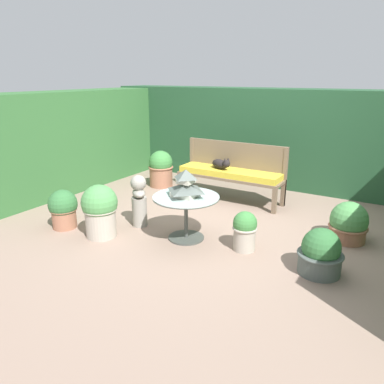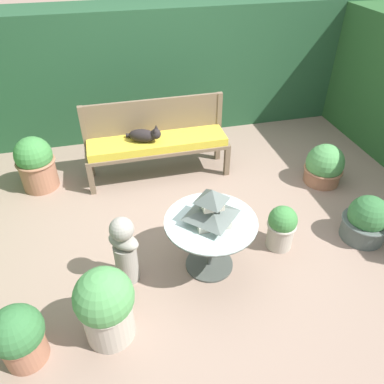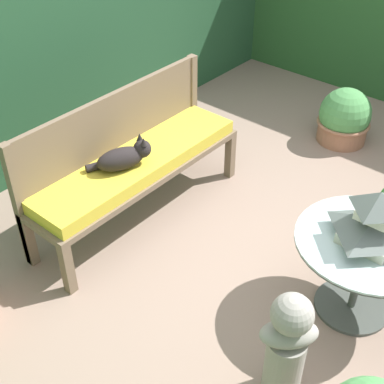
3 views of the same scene
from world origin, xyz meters
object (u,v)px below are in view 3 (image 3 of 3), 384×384
at_px(garden_bench, 138,167).
at_px(potted_plant_bench_left, 344,119).
at_px(garden_bust, 287,346).
at_px(patio_table, 365,255).
at_px(cat, 124,157).
at_px(pagoda_birdhouse, 374,221).

bearing_deg(garden_bench, potted_plant_bench_left, -18.15).
bearing_deg(garden_bust, garden_bench, 113.49).
bearing_deg(garden_bust, patio_table, 41.00).
relative_size(patio_table, garden_bust, 1.15).
distance_m(garden_bench, potted_plant_bench_left, 1.93).
height_order(cat, potted_plant_bench_left, cat).
bearing_deg(patio_table, cat, 102.08).
bearing_deg(potted_plant_bench_left, garden_bust, -158.90).
distance_m(cat, patio_table, 1.55).
distance_m(pagoda_birdhouse, garden_bust, 0.78).
xyz_separation_m(pagoda_birdhouse, garden_bust, (-0.72, 0.03, -0.31)).
xyz_separation_m(garden_bench, potted_plant_bench_left, (1.82, -0.60, -0.20)).
xyz_separation_m(pagoda_birdhouse, potted_plant_bench_left, (1.64, 0.94, -0.45)).
xyz_separation_m(garden_bench, garden_bust, (-0.53, -1.51, -0.06)).
relative_size(pagoda_birdhouse, garden_bust, 0.54).
distance_m(cat, garden_bust, 1.55).
distance_m(garden_bench, garden_bust, 1.60).
relative_size(cat, potted_plant_bench_left, 0.80).
height_order(cat, garden_bust, cat).
height_order(cat, patio_table, cat).
relative_size(cat, pagoda_birdhouse, 1.04).
bearing_deg(garden_bench, patio_table, -83.14).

